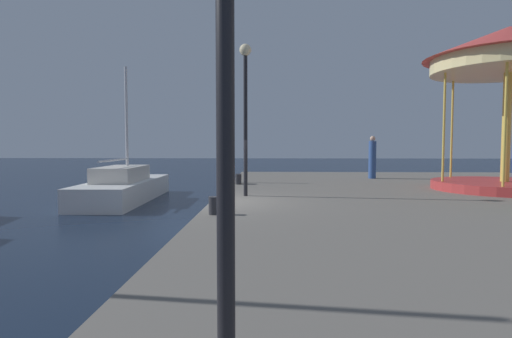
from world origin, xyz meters
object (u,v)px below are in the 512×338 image
(lamp_post_mid_promenade, at_px, (245,93))
(bollard_center, at_px, (214,206))
(carousel, at_px, (509,67))
(bollard_north, at_px, (238,179))
(person_near_carousel, at_px, (372,158))
(sailboat_white, at_px, (124,187))
(bollard_south, at_px, (238,179))

(lamp_post_mid_promenade, xyz_separation_m, bollard_center, (-0.51, -3.39, -2.90))
(carousel, height_order, bollard_north, carousel)
(carousel, relative_size, lamp_post_mid_promenade, 1.21)
(lamp_post_mid_promenade, xyz_separation_m, person_near_carousel, (5.46, 6.73, -2.18))
(carousel, bearing_deg, sailboat_white, 169.30)
(carousel, distance_m, person_near_carousel, 6.72)
(lamp_post_mid_promenade, distance_m, bollard_north, 4.71)
(bollard_center, bearing_deg, sailboat_white, 121.54)
(lamp_post_mid_promenade, height_order, person_near_carousel, lamp_post_mid_promenade)
(lamp_post_mid_promenade, height_order, bollard_north, lamp_post_mid_promenade)
(sailboat_white, height_order, carousel, carousel)
(sailboat_white, xyz_separation_m, bollard_south, (4.87, -0.61, 0.43))
(person_near_carousel, bearing_deg, bollard_center, -120.52)
(sailboat_white, distance_m, person_near_carousel, 11.13)
(bollard_center, height_order, person_near_carousel, person_near_carousel)
(lamp_post_mid_promenade, bearing_deg, bollard_south, 97.56)
(carousel, bearing_deg, bollard_south, 167.46)
(carousel, height_order, bollard_south, carousel)
(lamp_post_mid_promenade, relative_size, bollard_north, 11.45)
(bollard_south, height_order, bollard_center, same)
(sailboat_white, relative_size, person_near_carousel, 3.68)
(sailboat_white, relative_size, bollard_north, 18.10)
(sailboat_white, height_order, bollard_north, sailboat_white)
(carousel, xyz_separation_m, bollard_north, (-9.30, 1.78, -3.97))
(lamp_post_mid_promenade, bearing_deg, bollard_north, 97.90)
(sailboat_white, distance_m, bollard_north, 4.98)
(bollard_south, bearing_deg, carousel, -12.54)
(carousel, bearing_deg, person_near_carousel, 124.51)
(bollard_south, xyz_separation_m, person_near_carousel, (5.98, 2.77, 0.73))
(carousel, bearing_deg, bollard_center, -150.43)
(bollard_north, xyz_separation_m, bollard_center, (0.00, -7.06, 0.00))
(person_near_carousel, bearing_deg, lamp_post_mid_promenade, -129.05)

